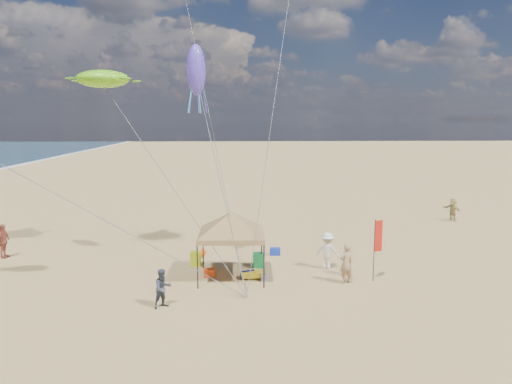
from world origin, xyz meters
TOP-DOWN VIEW (x-y plane):
  - ground at (0.00, 0.00)m, footprint 280.00×280.00m
  - canopy_tent at (-1.11, 3.15)m, footprint 5.76×5.76m
  - feather_flag at (5.40, 2.41)m, footprint 0.41×0.18m
  - cooler_red at (-2.14, 3.29)m, footprint 0.54×0.38m
  - cooler_blue at (1.20, 6.72)m, footprint 0.54×0.38m
  - bag_navy at (-0.38, 3.06)m, footprint 0.69×0.54m
  - bag_orange at (-2.76, 6.53)m, footprint 0.54×0.69m
  - chair_green at (0.19, 4.66)m, footprint 0.50×0.50m
  - chair_yellow at (-2.92, 5.03)m, footprint 0.50×0.50m
  - crate_grey at (0.38, 2.58)m, footprint 0.34×0.30m
  - beach_cart at (-0.21, 2.94)m, footprint 0.90×0.50m
  - person_near_a at (3.95, 2.14)m, footprint 0.78×0.65m
  - person_near_b at (-3.75, -0.27)m, footprint 0.95×0.92m
  - person_near_c at (3.52, 4.20)m, footprint 1.33×1.06m
  - person_far_a at (-13.09, 6.85)m, footprint 0.59×1.11m
  - person_far_c at (14.64, 14.73)m, footprint 1.08×1.63m
  - turtle_kite at (-7.70, 7.45)m, footprint 2.80×2.27m
  - squid_kite at (-2.72, 4.99)m, footprint 0.95×0.95m

SIDE VIEW (x-z plane):
  - ground at x=0.00m, z-range 0.00..0.00m
  - crate_grey at x=0.38m, z-range 0.00..0.28m
  - bag_navy at x=-0.38m, z-range 0.00..0.36m
  - bag_orange at x=-2.76m, z-range 0.00..0.36m
  - cooler_red at x=-2.14m, z-range 0.00..0.38m
  - cooler_blue at x=1.20m, z-range 0.00..0.38m
  - beach_cart at x=-0.21m, z-range 0.08..0.32m
  - chair_green at x=0.19m, z-range 0.00..0.70m
  - chair_yellow at x=-2.92m, z-range 0.00..0.70m
  - person_near_b at x=-3.75m, z-range 0.00..1.54m
  - person_far_c at x=14.64m, z-range 0.00..1.68m
  - person_near_c at x=3.52m, z-range 0.00..1.80m
  - person_far_a at x=-13.09m, z-range 0.00..1.81m
  - person_near_a at x=3.95m, z-range 0.00..1.81m
  - feather_flag at x=5.40m, z-range 0.48..3.31m
  - canopy_tent at x=-1.11m, z-range 1.18..4.73m
  - turtle_kite at x=-7.70m, z-range 8.82..9.72m
  - squid_kite at x=-2.72m, z-range 8.33..10.68m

